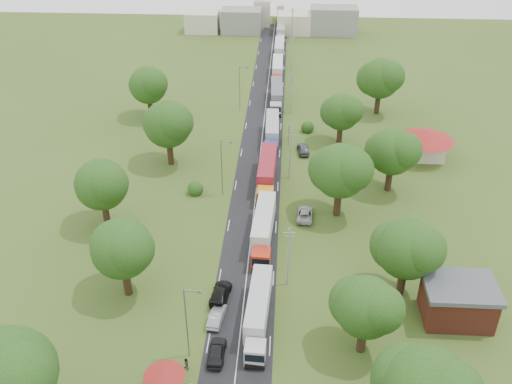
# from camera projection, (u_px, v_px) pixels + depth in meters

# --- Properties ---
(ground) EXTENTS (260.00, 260.00, 0.00)m
(ground) POSITION_uv_depth(u_px,v_px,m) (250.00, 250.00, 81.47)
(ground) COLOR #3A531B
(ground) RESTS_ON ground
(road) EXTENTS (8.00, 200.00, 0.04)m
(road) POSITION_uv_depth(u_px,v_px,m) (257.00, 180.00, 98.49)
(road) COLOR black
(road) RESTS_ON ground
(guard_booth) EXTENTS (4.40, 4.40, 3.45)m
(guard_booth) POSITION_uv_depth(u_px,v_px,m) (164.00, 377.00, 59.41)
(guard_booth) COLOR beige
(guard_booth) RESTS_ON ground
(info_sign) EXTENTS (0.12, 3.10, 4.10)m
(info_sign) POSITION_uv_depth(u_px,v_px,m) (289.00, 128.00, 109.43)
(info_sign) COLOR slate
(info_sign) RESTS_ON ground
(pole_1) EXTENTS (1.60, 0.24, 9.00)m
(pole_1) POSITION_uv_depth(u_px,v_px,m) (288.00, 256.00, 72.79)
(pole_1) COLOR gray
(pole_1) RESTS_ON ground
(pole_2) EXTENTS (1.60, 0.24, 9.00)m
(pole_2) POSITION_uv_depth(u_px,v_px,m) (290.00, 154.00, 96.62)
(pole_2) COLOR gray
(pole_2) RESTS_ON ground
(pole_3) EXTENTS (1.60, 0.24, 9.00)m
(pole_3) POSITION_uv_depth(u_px,v_px,m) (291.00, 93.00, 120.46)
(pole_3) COLOR gray
(pole_3) RESTS_ON ground
(pole_4) EXTENTS (1.60, 0.24, 9.00)m
(pole_4) POSITION_uv_depth(u_px,v_px,m) (292.00, 52.00, 144.29)
(pole_4) COLOR gray
(pole_4) RESTS_ON ground
(pole_5) EXTENTS (1.60, 0.24, 9.00)m
(pole_5) POSITION_uv_depth(u_px,v_px,m) (292.00, 22.00, 168.13)
(pole_5) COLOR gray
(pole_5) RESTS_ON ground
(lamp_0) EXTENTS (2.03, 0.22, 10.00)m
(lamp_0) POSITION_uv_depth(u_px,v_px,m) (188.00, 320.00, 61.81)
(lamp_0) COLOR slate
(lamp_0) RESTS_ON ground
(lamp_1) EXTENTS (2.03, 0.22, 10.00)m
(lamp_1) POSITION_uv_depth(u_px,v_px,m) (223.00, 165.00, 91.60)
(lamp_1) COLOR slate
(lamp_1) RESTS_ON ground
(lamp_2) EXTENTS (2.03, 0.22, 10.00)m
(lamp_2) POSITION_uv_depth(u_px,v_px,m) (240.00, 86.00, 121.40)
(lamp_2) COLOR slate
(lamp_2) RESTS_ON ground
(tree_2) EXTENTS (8.00, 8.00, 10.10)m
(tree_2) POSITION_uv_depth(u_px,v_px,m) (366.00, 306.00, 62.12)
(tree_2) COLOR #382616
(tree_2) RESTS_ON ground
(tree_3) EXTENTS (8.80, 8.80, 11.07)m
(tree_3) POSITION_uv_depth(u_px,v_px,m) (407.00, 248.00, 70.02)
(tree_3) COLOR #382616
(tree_3) RESTS_ON ground
(tree_4) EXTENTS (9.60, 9.60, 12.05)m
(tree_4) POSITION_uv_depth(u_px,v_px,m) (340.00, 170.00, 85.38)
(tree_4) COLOR #382616
(tree_4) RESTS_ON ground
(tree_5) EXTENTS (8.80, 8.80, 11.07)m
(tree_5) POSITION_uv_depth(u_px,v_px,m) (392.00, 151.00, 92.05)
(tree_5) COLOR #382616
(tree_5) RESTS_ON ground
(tree_6) EXTENTS (8.00, 8.00, 10.10)m
(tree_6) POSITION_uv_depth(u_px,v_px,m) (341.00, 112.00, 107.19)
(tree_6) COLOR #382616
(tree_6) RESTS_ON ground
(tree_7) EXTENTS (9.60, 9.60, 12.05)m
(tree_7) POSITION_uv_depth(u_px,v_px,m) (380.00, 78.00, 118.88)
(tree_7) COLOR #382616
(tree_7) RESTS_ON ground
(tree_9) EXTENTS (9.60, 9.60, 12.05)m
(tree_9) POSITION_uv_depth(u_px,v_px,m) (13.00, 370.00, 52.97)
(tree_9) COLOR #382616
(tree_9) RESTS_ON ground
(tree_10) EXTENTS (8.80, 8.80, 11.07)m
(tree_10) POSITION_uv_depth(u_px,v_px,m) (122.00, 248.00, 70.06)
(tree_10) COLOR #382616
(tree_10) RESTS_ON ground
(tree_11) EXTENTS (8.80, 8.80, 11.07)m
(tree_11) POSITION_uv_depth(u_px,v_px,m) (101.00, 184.00, 83.18)
(tree_11) COLOR #382616
(tree_11) RESTS_ON ground
(tree_12) EXTENTS (9.60, 9.60, 12.05)m
(tree_12) POSITION_uv_depth(u_px,v_px,m) (168.00, 124.00, 99.59)
(tree_12) COLOR #382616
(tree_12) RESTS_ON ground
(tree_13) EXTENTS (8.80, 8.80, 11.07)m
(tree_13) POSITION_uv_depth(u_px,v_px,m) (148.00, 85.00, 117.33)
(tree_13) COLOR #382616
(tree_13) RESTS_ON ground
(house_brick) EXTENTS (8.60, 6.60, 5.20)m
(house_brick) POSITION_uv_depth(u_px,v_px,m) (458.00, 301.00, 68.57)
(house_brick) COLOR maroon
(house_brick) RESTS_ON ground
(house_cream) EXTENTS (10.08, 10.08, 5.80)m
(house_cream) POSITION_uv_depth(u_px,v_px,m) (425.00, 140.00, 103.61)
(house_cream) COLOR beige
(house_cream) RESTS_ON ground
(distant_town) EXTENTS (52.00, 8.00, 8.00)m
(distant_town) POSITION_uv_depth(u_px,v_px,m) (276.00, 21.00, 173.25)
(distant_town) COLOR gray
(distant_town) RESTS_ON ground
(church) EXTENTS (5.00, 5.00, 12.30)m
(church) POSITION_uv_depth(u_px,v_px,m) (262.00, 8.00, 179.30)
(church) COLOR beige
(church) RESTS_ON ground
(truck_0) EXTENTS (2.95, 13.99, 3.87)m
(truck_0) POSITION_uv_depth(u_px,v_px,m) (258.00, 311.00, 67.92)
(truck_0) COLOR #B9B9B9
(truck_0) RESTS_ON ground
(truck_1) EXTENTS (3.20, 15.01, 4.15)m
(truck_1) POSITION_uv_depth(u_px,v_px,m) (263.00, 228.00, 82.33)
(truck_1) COLOR red
(truck_1) RESTS_ON ground
(truck_2) EXTENTS (2.95, 15.51, 4.30)m
(truck_2) POSITION_uv_depth(u_px,v_px,m) (267.00, 172.00, 96.18)
(truck_2) COLOR orange
(truck_2) RESTS_ON ground
(truck_3) EXTENTS (2.72, 14.34, 3.97)m
(truck_3) POSITION_uv_depth(u_px,v_px,m) (272.00, 131.00, 110.28)
(truck_3) COLOR #1D4AAE
(truck_3) RESTS_ON ground
(truck_4) EXTENTS (2.96, 14.66, 4.05)m
(truck_4) POSITION_uv_depth(u_px,v_px,m) (277.00, 95.00, 125.98)
(truck_4) COLOR #BBBBBB
(truck_4) RESTS_ON ground
(truck_5) EXTENTS (2.60, 14.34, 3.97)m
(truck_5) POSITION_uv_depth(u_px,v_px,m) (278.00, 70.00, 140.35)
(truck_5) COLOR #AD2C1A
(truck_5) RESTS_ON ground
(truck_6) EXTENTS (2.50, 14.17, 3.93)m
(truck_6) POSITION_uv_depth(u_px,v_px,m) (279.00, 50.00, 153.76)
(truck_6) COLOR #235E28
(truck_6) RESTS_ON ground
(truck_7) EXTENTS (2.53, 13.64, 3.78)m
(truck_7) POSITION_uv_depth(u_px,v_px,m) (281.00, 31.00, 169.40)
(truck_7) COLOR #A8A8A8
(truck_7) RESTS_ON ground
(truck_8) EXTENTS (2.70, 13.68, 3.79)m
(truck_8) POSITION_uv_depth(u_px,v_px,m) (280.00, 16.00, 184.11)
(truck_8) COLOR maroon
(truck_8) RESTS_ON ground
(car_lane_front) EXTENTS (1.98, 4.69, 1.59)m
(car_lane_front) POSITION_uv_depth(u_px,v_px,m) (217.00, 352.00, 64.14)
(car_lane_front) COLOR black
(car_lane_front) RESTS_ON ground
(car_lane_mid) EXTENTS (2.12, 4.63, 1.47)m
(car_lane_mid) POSITION_uv_depth(u_px,v_px,m) (217.00, 316.00, 69.09)
(car_lane_mid) COLOR gray
(car_lane_mid) RESTS_ON ground
(car_lane_rear) EXTENTS (2.79, 5.61, 1.57)m
(car_lane_rear) POSITION_uv_depth(u_px,v_px,m) (221.00, 293.00, 72.52)
(car_lane_rear) COLOR black
(car_lane_rear) RESTS_ON ground
(car_verge_near) EXTENTS (2.78, 5.36, 1.44)m
(car_verge_near) POSITION_uv_depth(u_px,v_px,m) (305.00, 214.00, 88.13)
(car_verge_near) COLOR #B5B5B5
(car_verge_near) RESTS_ON ground
(car_verge_far) EXTENTS (2.54, 5.09, 1.66)m
(car_verge_far) POSITION_uv_depth(u_px,v_px,m) (303.00, 149.00, 106.76)
(car_verge_far) COLOR #4C4E52
(car_verge_far) RESTS_ON ground
(pedestrian_booth) EXTENTS (0.98, 0.97, 1.59)m
(pedestrian_booth) POSITION_uv_depth(u_px,v_px,m) (186.00, 364.00, 62.60)
(pedestrian_booth) COLOR gray
(pedestrian_booth) RESTS_ON ground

